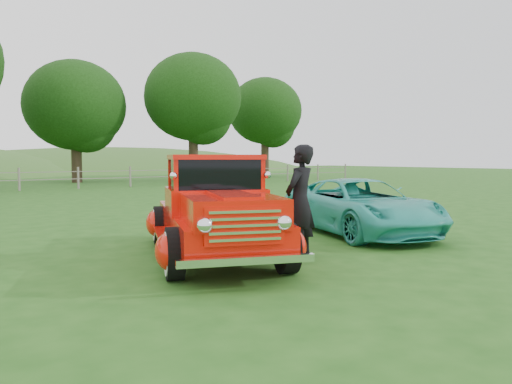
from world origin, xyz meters
TOP-DOWN VIEW (x-y plane):
  - ground at (0.00, 0.00)m, footprint 140.00×140.00m
  - fence_line at (0.00, 22.00)m, footprint 48.00×0.12m
  - tree_near_east at (5.00, 29.00)m, footprint 6.80×6.80m
  - tree_mid_east at (13.00, 27.00)m, footprint 7.20×7.20m
  - tree_far_east at (22.00, 30.00)m, footprint 6.60×6.60m
  - red_pickup at (-0.78, 1.45)m, footprint 3.50×5.28m
  - teal_sedan at (3.25, 1.73)m, footprint 3.24×4.90m
  - man at (0.41, 0.55)m, footprint 0.84×0.71m

SIDE VIEW (x-z plane):
  - ground at x=0.00m, z-range 0.00..0.00m
  - fence_line at x=0.00m, z-range 0.00..1.20m
  - teal_sedan at x=3.25m, z-range 0.00..1.25m
  - red_pickup at x=-0.78m, z-range -0.09..1.69m
  - man at x=0.41m, z-range 0.00..1.96m
  - tree_near_east at x=5.00m, z-range 1.08..9.41m
  - tree_far_east at x=22.00m, z-range 1.43..10.29m
  - tree_mid_east at x=13.00m, z-range 1.45..10.89m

